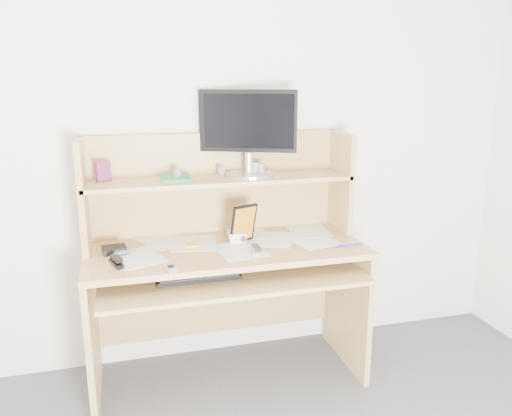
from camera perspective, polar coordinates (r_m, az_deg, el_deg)
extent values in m
cube|color=white|center=(2.75, -4.88, 7.58)|extent=(3.60, 0.04, 2.50)
cube|color=tan|center=(2.56, -3.34, -4.75)|extent=(1.40, 0.60, 0.03)
cube|color=tan|center=(2.67, -18.20, -13.43)|extent=(0.03, 0.56, 0.72)
cube|color=tan|center=(2.91, 10.33, -10.54)|extent=(0.03, 0.56, 0.72)
cube|color=tan|center=(2.97, -4.39, -10.29)|extent=(1.34, 0.02, 0.41)
cube|color=tan|center=(2.48, -2.74, -7.70)|extent=(1.28, 0.55, 0.02)
cube|color=tan|center=(2.76, -4.67, 2.86)|extent=(1.40, 0.02, 0.55)
cube|color=tan|center=(2.59, -19.18, 1.35)|extent=(0.03, 0.30, 0.55)
cube|color=tan|center=(2.83, 9.63, 3.01)|extent=(0.03, 0.30, 0.55)
cube|color=tan|center=(2.61, -4.13, 3.25)|extent=(1.38, 0.30, 0.02)
cube|color=silver|center=(2.55, -3.35, -4.37)|extent=(1.32, 0.54, 0.01)
cube|color=black|center=(2.43, -6.61, -7.76)|extent=(0.40, 0.15, 0.02)
cube|color=black|center=(2.43, -6.62, -7.46)|extent=(0.38, 0.14, 0.01)
cube|color=gray|center=(2.46, 0.08, -4.78)|extent=(0.08, 0.17, 0.02)
cube|color=#B9B9BC|center=(2.26, -9.73, -6.67)|extent=(0.06, 0.09, 0.02)
cube|color=black|center=(2.37, -15.67, -5.80)|extent=(0.07, 0.13, 0.04)
cube|color=black|center=(2.55, -15.90, -4.55)|extent=(0.12, 0.10, 0.03)
cube|color=yellow|center=(2.58, -7.39, -4.22)|extent=(0.07, 0.07, 0.01)
cube|color=silver|center=(2.58, -2.05, -3.48)|extent=(0.09, 0.05, 0.05)
cube|color=black|center=(2.57, -1.44, -1.77)|extent=(0.14, 0.07, 0.20)
cylinder|color=#171FAE|center=(2.58, 10.62, -4.20)|extent=(0.14, 0.02, 0.01)
cube|color=maroon|center=(2.60, -17.06, 3.99)|extent=(0.08, 0.06, 0.10)
cube|color=#378952|center=(2.57, -9.13, 3.38)|extent=(0.15, 0.20, 0.02)
cylinder|color=black|center=(2.56, -8.94, 3.77)|extent=(0.05, 0.05, 0.06)
cylinder|color=silver|center=(2.65, -0.12, 4.48)|extent=(0.05, 0.05, 0.07)
cylinder|color=black|center=(2.66, -3.95, 4.20)|extent=(0.05, 0.05, 0.05)
cylinder|color=white|center=(2.66, 0.61, 4.44)|extent=(0.04, 0.04, 0.07)
cylinder|color=#B4B4B9|center=(2.65, -0.75, 3.87)|extent=(0.26, 0.26, 0.02)
cylinder|color=#B4B4B9|center=(2.65, -0.81, 5.23)|extent=(0.04, 0.04, 0.11)
cube|color=black|center=(2.65, -0.94, 9.91)|extent=(0.49, 0.24, 0.32)
cube|color=black|center=(2.63, -0.84, 9.88)|extent=(0.44, 0.20, 0.28)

